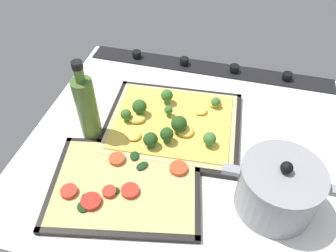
% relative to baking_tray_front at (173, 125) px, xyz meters
% --- Properties ---
extents(ground_plane, '(0.79, 0.72, 0.03)m').
position_rel_baking_tray_front_xyz_m(ground_plane, '(-0.05, 0.05, -0.02)').
color(ground_plane, white).
extents(stove_control_panel, '(0.76, 0.07, 0.03)m').
position_rel_baking_tray_front_xyz_m(stove_control_panel, '(-0.05, -0.28, 0.00)').
color(stove_control_panel, black).
rests_on(stove_control_panel, ground_plane).
extents(baking_tray_front, '(0.37, 0.32, 0.01)m').
position_rel_baking_tray_front_xyz_m(baking_tray_front, '(0.00, 0.00, 0.00)').
color(baking_tray_front, black).
rests_on(baking_tray_front, ground_plane).
extents(broccoli_pizza, '(0.34, 0.29, 0.06)m').
position_rel_baking_tray_front_xyz_m(broccoli_pizza, '(0.00, 0.01, 0.02)').
color(broccoli_pizza, '#D3B77F').
rests_on(broccoli_pizza, baking_tray_front).
extents(baking_tray_back, '(0.37, 0.31, 0.01)m').
position_rel_baking_tray_front_xyz_m(baking_tray_back, '(0.06, 0.21, 0.00)').
color(baking_tray_back, black).
rests_on(baking_tray_back, ground_plane).
extents(veggie_pizza_back, '(0.34, 0.28, 0.02)m').
position_rel_baking_tray_front_xyz_m(veggie_pizza_back, '(0.06, 0.21, 0.01)').
color(veggie_pizza_back, tan).
rests_on(veggie_pizza_back, baking_tray_back).
extents(cooking_pot, '(0.23, 0.16, 0.14)m').
position_rel_baking_tray_front_xyz_m(cooking_pot, '(-0.26, 0.18, 0.06)').
color(cooking_pot, gray).
rests_on(cooking_pot, ground_plane).
extents(oil_bottle, '(0.05, 0.05, 0.23)m').
position_rel_baking_tray_front_xyz_m(oil_bottle, '(0.19, 0.08, 0.09)').
color(oil_bottle, '#476B2D').
rests_on(oil_bottle, ground_plane).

